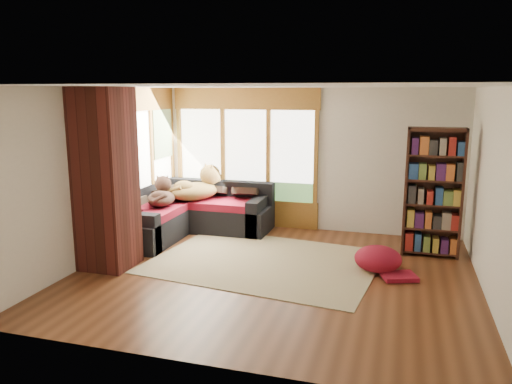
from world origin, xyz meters
The scene contains 17 objects.
floor centered at (0.00, 0.00, 0.00)m, with size 5.50×5.50×0.00m, color #4D2915.
ceiling centered at (0.00, 0.00, 2.60)m, with size 5.50×5.50×0.00m, color white.
wall_back centered at (0.00, 2.50, 1.30)m, with size 5.50×0.04×2.60m, color silver.
wall_front centered at (0.00, -2.50, 1.30)m, with size 5.50×0.04×2.60m, color silver.
wall_left centered at (-2.75, 0.00, 1.30)m, with size 0.04×5.00×2.60m, color silver.
wall_right centered at (2.75, 0.00, 1.30)m, with size 0.04×5.00×2.60m, color silver.
windows_back centered at (-1.20, 2.47, 1.35)m, with size 2.82×0.10×1.90m.
windows_left centered at (-2.72, 1.20, 1.35)m, with size 0.10×2.62×1.90m.
roller_blind centered at (-2.69, 2.03, 1.75)m, with size 0.03×0.72×0.90m, color gray.
brick_chimney centered at (-2.40, -0.35, 1.30)m, with size 0.70×0.70×2.60m, color #471914.
sectional_sofa centered at (-1.95, 1.70, 0.30)m, with size 2.20×2.20×0.80m.
area_rug centered at (-0.26, 0.47, 0.01)m, with size 3.27×2.50×0.01m, color beige.
bookshelf centered at (2.14, 1.50, 1.00)m, with size 0.86×0.29×2.00m.
pouf centered at (1.40, 0.55, 0.19)m, with size 0.67×0.67×0.36m, color maroon.
dog_tan centered at (-1.91, 1.83, 0.81)m, with size 1.06×1.12×0.55m.
dog_brindle centered at (-2.35, 1.23, 0.75)m, with size 0.67×0.86×0.42m.
throw_pillows centered at (-1.86, 1.75, 0.78)m, with size 1.98×1.68×0.45m.
Camera 1 is at (1.65, -6.47, 2.54)m, focal length 35.00 mm.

